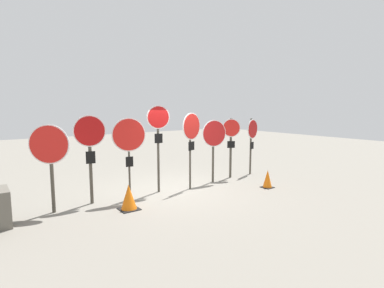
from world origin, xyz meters
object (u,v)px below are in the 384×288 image
(stop_sign_2, at_px, (129,139))
(stop_sign_3, at_px, (158,131))
(traffic_cone_1, at_px, (268,179))
(stop_sign_6, at_px, (231,137))
(stop_sign_1, at_px, (90,143))
(stop_sign_0, at_px, (50,152))
(stop_sign_4, at_px, (191,133))
(stop_sign_7, at_px, (252,135))
(stop_sign_5, at_px, (214,138))
(traffic_cone_0, at_px, (129,197))

(stop_sign_2, relative_size, stop_sign_3, 0.87)
(stop_sign_2, xyz_separation_m, traffic_cone_1, (4.12, -1.43, -1.42))
(stop_sign_3, relative_size, stop_sign_6, 1.21)
(stop_sign_1, distance_m, stop_sign_6, 5.09)
(stop_sign_0, bearing_deg, traffic_cone_1, 17.95)
(stop_sign_3, distance_m, stop_sign_4, 1.06)
(stop_sign_1, bearing_deg, stop_sign_3, 6.41)
(stop_sign_6, bearing_deg, stop_sign_7, 30.29)
(stop_sign_2, distance_m, stop_sign_5, 3.17)
(stop_sign_7, bearing_deg, stop_sign_2, 167.45)
(stop_sign_3, relative_size, stop_sign_7, 1.22)
(stop_sign_0, xyz_separation_m, stop_sign_5, (5.15, 0.01, 0.02))
(stop_sign_3, bearing_deg, traffic_cone_0, -131.46)
(stop_sign_4, height_order, stop_sign_6, stop_sign_4)
(stop_sign_5, xyz_separation_m, stop_sign_6, (0.94, 0.15, -0.05))
(stop_sign_2, bearing_deg, stop_sign_3, 23.40)
(stop_sign_1, xyz_separation_m, stop_sign_7, (6.14, -0.03, -0.13))
(stop_sign_3, distance_m, stop_sign_5, 2.17)
(stop_sign_4, relative_size, traffic_cone_1, 4.18)
(stop_sign_5, bearing_deg, stop_sign_3, -170.92)
(stop_sign_1, relative_size, stop_sign_5, 1.11)
(stop_sign_0, xyz_separation_m, stop_sign_4, (4.03, -0.23, 0.27))
(stop_sign_0, relative_size, stop_sign_7, 1.01)
(stop_sign_0, height_order, stop_sign_4, stop_sign_4)
(stop_sign_3, height_order, stop_sign_6, stop_sign_3)
(stop_sign_7, distance_m, traffic_cone_1, 2.32)
(stop_sign_0, relative_size, stop_sign_3, 0.83)
(stop_sign_1, relative_size, traffic_cone_0, 3.69)
(stop_sign_1, bearing_deg, traffic_cone_0, -49.32)
(stop_sign_2, xyz_separation_m, stop_sign_5, (3.17, 0.13, -0.17))
(stop_sign_4, bearing_deg, traffic_cone_0, 178.13)
(stop_sign_0, bearing_deg, stop_sign_2, 28.71)
(stop_sign_5, height_order, stop_sign_7, stop_sign_7)
(stop_sign_0, height_order, stop_sign_2, stop_sign_2)
(stop_sign_2, bearing_deg, stop_sign_6, 17.53)
(stop_sign_0, bearing_deg, stop_sign_7, 33.11)
(stop_sign_1, bearing_deg, stop_sign_5, 7.07)
(stop_sign_4, distance_m, traffic_cone_0, 2.89)
(stop_sign_3, xyz_separation_m, stop_sign_5, (2.14, -0.05, -0.35))
(stop_sign_1, distance_m, stop_sign_2, 1.02)
(stop_sign_0, height_order, traffic_cone_0, stop_sign_0)
(stop_sign_3, height_order, traffic_cone_0, stop_sign_3)
(traffic_cone_0, bearing_deg, stop_sign_3, 32.82)
(traffic_cone_1, bearing_deg, stop_sign_6, 90.31)
(traffic_cone_0, bearing_deg, traffic_cone_1, -8.96)
(stop_sign_3, bearing_deg, stop_sign_0, -163.22)
(stop_sign_6, height_order, traffic_cone_0, stop_sign_6)
(stop_sign_7, bearing_deg, stop_sign_0, 165.76)
(stop_sign_0, distance_m, stop_sign_5, 5.15)
(stop_sign_5, height_order, stop_sign_6, stop_sign_6)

